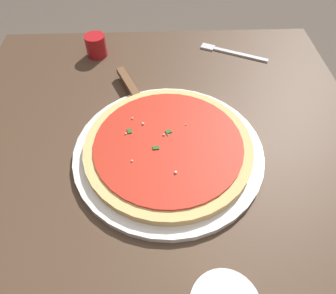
# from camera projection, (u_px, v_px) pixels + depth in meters

# --- Properties ---
(ground_plane) EXTENTS (5.00, 5.00, 0.00)m
(ground_plane) POSITION_uv_depth(u_px,v_px,m) (164.00, 290.00, 1.18)
(ground_plane) COLOR brown
(restaurant_table) EXTENTS (1.03, 0.88, 0.77)m
(restaurant_table) POSITION_uv_depth(u_px,v_px,m) (162.00, 210.00, 0.69)
(restaurant_table) COLOR black
(restaurant_table) RESTS_ON ground_plane
(serving_plate) EXTENTS (0.37, 0.37, 0.01)m
(serving_plate) POSITION_uv_depth(u_px,v_px,m) (168.00, 151.00, 0.61)
(serving_plate) COLOR white
(serving_plate) RESTS_ON restaurant_table
(pizza) EXTENTS (0.33, 0.33, 0.02)m
(pizza) POSITION_uv_depth(u_px,v_px,m) (168.00, 146.00, 0.60)
(pizza) COLOR #DBB26B
(pizza) RESTS_ON serving_plate
(pizza_server) EXTENTS (0.22, 0.13, 0.01)m
(pizza_server) POSITION_uv_depth(u_px,v_px,m) (135.00, 95.00, 0.70)
(pizza_server) COLOR silver
(pizza_server) RESTS_ON serving_plate
(cup_small_sauce) EXTENTS (0.05, 0.05, 0.06)m
(cup_small_sauce) POSITION_uv_depth(u_px,v_px,m) (96.00, 46.00, 0.82)
(cup_small_sauce) COLOR #B2191E
(cup_small_sauce) RESTS_ON restaurant_table
(fork) EXTENTS (0.10, 0.18, 0.00)m
(fork) POSITION_uv_depth(u_px,v_px,m) (229.00, 52.00, 0.84)
(fork) COLOR silver
(fork) RESTS_ON restaurant_table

